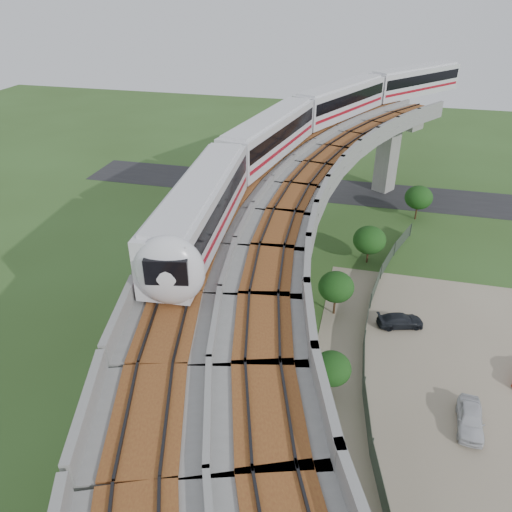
{
  "coord_description": "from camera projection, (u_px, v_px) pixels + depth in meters",
  "views": [
    {
      "loc": [
        7.59,
        -30.22,
        24.53
      ],
      "look_at": [
        0.5,
        -1.42,
        7.5
      ],
      "focal_mm": 35.0,
      "sensor_mm": 36.0,
      "label": 1
    }
  ],
  "objects": [
    {
      "name": "tree_3",
      "position": [
        332.0,
        369.0,
        31.83
      ],
      "size": [
        2.51,
        2.51,
        3.52
      ],
      "color": "#382314",
      "rests_on": "ground"
    },
    {
      "name": "ground",
      "position": [
        254.0,
        329.0,
        39.24
      ],
      "size": [
        160.0,
        160.0,
        0.0
      ],
      "primitive_type": "plane",
      "color": "#334F1F",
      "rests_on": "ground"
    },
    {
      "name": "car_white",
      "position": [
        471.0,
        419.0,
        30.51
      ],
      "size": [
        1.78,
        3.87,
        1.29
      ],
      "primitive_type": "imported",
      "rotation": [
        0.0,
        0.0,
        -0.07
      ],
      "color": "silver",
      "rests_on": "dirt_lot"
    },
    {
      "name": "dirt_lot",
      "position": [
        442.0,
        376.0,
        34.64
      ],
      "size": [
        18.0,
        26.0,
        0.04
      ],
      "primitive_type": "cube",
      "color": "gray",
      "rests_on": "ground"
    },
    {
      "name": "metro_train",
      "position": [
        326.0,
        120.0,
        46.71
      ],
      "size": [
        21.15,
        58.77,
        3.64
      ],
      "color": "silver",
      "rests_on": "ground"
    },
    {
      "name": "tree_1",
      "position": [
        369.0,
        240.0,
        47.01
      ],
      "size": [
        3.09,
        3.09,
        3.75
      ],
      "color": "#382314",
      "rests_on": "ground"
    },
    {
      "name": "tree_0",
      "position": [
        419.0,
        197.0,
        55.3
      ],
      "size": [
        3.05,
        3.05,
        3.93
      ],
      "color": "#382314",
      "rests_on": "ground"
    },
    {
      "name": "car_dark",
      "position": [
        400.0,
        320.0,
        39.27
      ],
      "size": [
        3.9,
        2.49,
        1.05
      ],
      "primitive_type": "imported",
      "rotation": [
        0.0,
        0.0,
        1.87
      ],
      "color": "black",
      "rests_on": "dirt_lot"
    },
    {
      "name": "fence",
      "position": [
        382.0,
        341.0,
        36.84
      ],
      "size": [
        3.87,
        38.73,
        1.5
      ],
      "color": "#2D382D",
      "rests_on": "ground"
    },
    {
      "name": "tree_2",
      "position": [
        336.0,
        287.0,
        39.7
      ],
      "size": [
        2.87,
        2.87,
        3.85
      ],
      "color": "#382314",
      "rests_on": "ground"
    },
    {
      "name": "asphalt_road",
      "position": [
        310.0,
        188.0,
        64.49
      ],
      "size": [
        60.0,
        8.0,
        0.03
      ],
      "primitive_type": "cube",
      "color": "#232326",
      "rests_on": "ground"
    },
    {
      "name": "viaduct",
      "position": [
        309.0,
        232.0,
        33.93
      ],
      "size": [
        19.58,
        73.98,
        11.4
      ],
      "color": "#99968E",
      "rests_on": "ground"
    }
  ]
}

